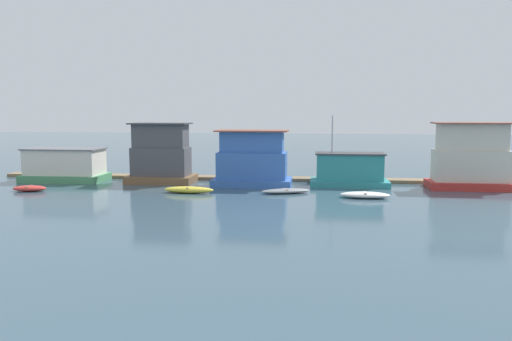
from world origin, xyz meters
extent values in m
plane|color=#385160|center=(0.00, 0.00, 0.00)|extent=(200.00, 200.00, 0.00)
cube|color=#846B4C|center=(0.00, 3.04, 0.15)|extent=(51.00, 1.67, 0.30)
cube|color=#4C9360|center=(-18.12, 0.01, 0.33)|extent=(7.48, 3.83, 0.67)
cube|color=silver|center=(-18.12, 0.01, 1.82)|extent=(6.78, 3.13, 2.32)
cube|color=slate|center=(-18.12, 0.01, 3.04)|extent=(7.08, 3.43, 0.12)
cube|color=brown|center=(-8.93, 0.34, 0.33)|extent=(6.05, 3.59, 0.67)
cube|color=#4C4C51|center=(-8.93, 0.34, 1.95)|extent=(5.06, 2.60, 2.56)
cube|color=#4C4C51|center=(-8.93, 0.34, 4.28)|extent=(4.72, 2.27, 2.11)
cube|color=#38383D|center=(-8.93, 0.34, 5.40)|extent=(5.36, 2.90, 0.12)
cube|color=#3866B7|center=(-0.39, -0.58, 0.32)|extent=(6.87, 3.67, 0.64)
cube|color=#3866B7|center=(-0.39, -0.58, 1.80)|extent=(5.97, 2.78, 2.32)
cube|color=#3866B7|center=(-0.39, -0.58, 3.87)|extent=(5.42, 2.22, 1.81)
cube|color=brown|center=(-0.39, -0.58, 4.83)|extent=(6.27, 3.08, 0.12)
cube|color=teal|center=(8.09, 0.53, 0.25)|extent=(6.79, 3.39, 0.51)
cube|color=teal|center=(8.09, 0.53, 1.64)|extent=(5.72, 2.32, 2.27)
cube|color=#38383D|center=(8.09, 0.53, 2.84)|extent=(6.02, 2.62, 0.12)
cylinder|color=#B2B2B7|center=(6.54, 0.53, 4.52)|extent=(0.12, 0.12, 3.24)
cube|color=red|center=(18.08, -0.07, 0.32)|extent=(6.92, 3.21, 0.64)
cube|color=beige|center=(18.08, -0.07, 1.96)|extent=(6.01, 2.30, 2.64)
cube|color=beige|center=(18.08, -0.07, 4.38)|extent=(5.48, 1.77, 2.20)
cube|color=brown|center=(18.08, -0.07, 5.54)|extent=(6.31, 2.60, 0.12)
ellipsoid|color=red|center=(-18.11, -5.93, 0.24)|extent=(2.87, 1.58, 0.49)
cube|color=#997F60|center=(-18.11, -5.93, 0.41)|extent=(0.30, 1.02, 0.08)
ellipsoid|color=yellow|center=(-4.91, -5.16, 0.27)|extent=(4.04, 1.05, 0.53)
cube|color=#997F60|center=(-4.91, -5.16, 0.45)|extent=(0.17, 0.86, 0.08)
ellipsoid|color=gray|center=(2.82, -4.32, 0.19)|extent=(4.15, 2.40, 0.38)
cube|color=#997F60|center=(2.82, -4.32, 0.33)|extent=(0.47, 1.00, 0.08)
ellipsoid|color=white|center=(8.91, -5.71, 0.24)|extent=(3.76, 1.53, 0.48)
cube|color=#997F60|center=(8.91, -5.71, 0.41)|extent=(0.19, 1.22, 0.08)
cylinder|color=brown|center=(1.46, 1.95, 0.86)|extent=(0.28, 0.28, 1.72)
camera|label=1|loc=(5.36, -43.65, 6.60)|focal=35.00mm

